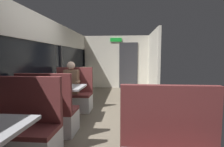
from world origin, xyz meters
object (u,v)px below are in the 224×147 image
Objects in this scene: bench_mid_window_facing_end at (49,116)px; bench_mid_window_facing_entry at (73,98)px; dining_table_mid_window at (63,91)px; seated_passenger at (72,90)px; bench_near_window_facing_entry at (23,135)px; coffee_cup_secondary at (62,84)px.

bench_mid_window_facing_end is 1.40m from bench_mid_window_facing_entry.
seated_passenger is (0.00, 0.63, -0.10)m from dining_table_mid_window.
dining_table_mid_window is at bearing -90.00° from seated_passenger.
bench_mid_window_facing_entry is at bearing 90.00° from bench_near_window_facing_entry.
dining_table_mid_window is 0.64m from seated_passenger.
bench_mid_window_facing_end is 1.34m from seated_passenger.
coffee_cup_secondary is at bearing 121.67° from dining_table_mid_window.
bench_near_window_facing_entry is at bearing -88.18° from coffee_cup_secondary.
seated_passenger is at bearing 90.00° from bench_mid_window_facing_end.
coffee_cup_secondary is (-0.05, 0.08, 0.15)m from dining_table_mid_window.
dining_table_mid_window is 0.82× the size of bench_mid_window_facing_entry.
seated_passenger is (0.00, -0.07, 0.21)m from bench_mid_window_facing_entry.
bench_mid_window_facing_end is 1.00× the size of bench_mid_window_facing_entry.
seated_passenger is 0.60m from coffee_cup_secondary.
bench_near_window_facing_entry is 1.22× the size of dining_table_mid_window.
bench_near_window_facing_entry is at bearing -90.00° from seated_passenger.
coffee_cup_secondary is at bearing 93.62° from bench_mid_window_facing_end.
dining_table_mid_window is at bearing 90.00° from bench_mid_window_facing_end.
bench_near_window_facing_entry reaches higher than dining_table_mid_window.
seated_passenger is 14.00× the size of coffee_cup_secondary.
dining_table_mid_window is 0.77m from bench_mid_window_facing_end.
bench_mid_window_facing_entry is 0.77m from coffee_cup_secondary.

